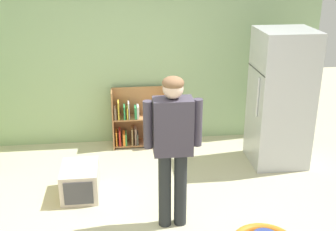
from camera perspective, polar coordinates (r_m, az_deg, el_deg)
The scene contains 5 objects.
back_wall at distance 6.13m, azimuth -3.86°, elevation 8.52°, with size 5.20×0.06×2.70m, color #98B686.
refrigerator at distance 5.74m, azimuth 14.68°, elevation 2.18°, with size 0.73×0.68×1.78m.
bookshelf at distance 6.24m, azimuth -4.16°, elevation -0.77°, with size 0.80×0.28×0.85m.
standing_person at distance 4.18m, azimuth 0.64°, elevation -3.28°, with size 0.57×0.22×1.60m.
pet_carrier at distance 5.15m, azimuth -11.53°, elevation -8.50°, with size 0.42×0.55×0.36m.
Camera 1 is at (-0.28, -3.64, 2.70)m, focal length 46.06 mm.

